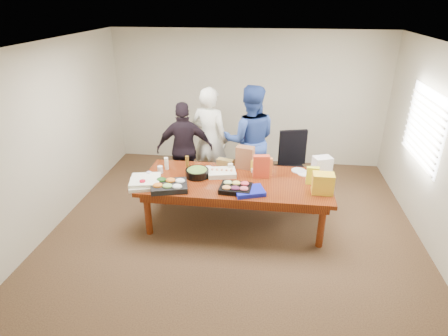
# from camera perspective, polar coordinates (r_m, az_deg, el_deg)

# --- Properties ---
(floor) EXTENTS (5.50, 5.00, 0.02)m
(floor) POSITION_cam_1_polar(r_m,az_deg,el_deg) (5.94, 1.72, -8.43)
(floor) COLOR #47301E
(floor) RESTS_ON ground
(ceiling) EXTENTS (5.50, 5.00, 0.02)m
(ceiling) POSITION_cam_1_polar(r_m,az_deg,el_deg) (4.99, 2.13, 18.63)
(ceiling) COLOR white
(ceiling) RESTS_ON wall_back
(wall_back) EXTENTS (5.50, 0.04, 2.70)m
(wall_back) POSITION_cam_1_polar(r_m,az_deg,el_deg) (7.70, 3.74, 10.54)
(wall_back) COLOR beige
(wall_back) RESTS_ON floor
(wall_front) EXTENTS (5.50, 0.04, 2.70)m
(wall_front) POSITION_cam_1_polar(r_m,az_deg,el_deg) (3.13, -2.64, -12.61)
(wall_front) COLOR beige
(wall_front) RESTS_ON floor
(wall_left) EXTENTS (0.04, 5.00, 2.70)m
(wall_left) POSITION_cam_1_polar(r_m,az_deg,el_deg) (6.19, -24.43, 4.72)
(wall_left) COLOR beige
(wall_left) RESTS_ON floor
(wall_right) EXTENTS (0.04, 5.00, 2.70)m
(wall_right) POSITION_cam_1_polar(r_m,az_deg,el_deg) (5.77, 30.22, 2.13)
(wall_right) COLOR beige
(wall_right) RESTS_ON floor
(window_panel) EXTENTS (0.03, 1.40, 1.10)m
(window_panel) POSITION_cam_1_polar(r_m,az_deg,el_deg) (6.24, 28.36, 5.55)
(window_panel) COLOR white
(window_panel) RESTS_ON wall_right
(window_blinds) EXTENTS (0.04, 1.36, 1.00)m
(window_blinds) POSITION_cam_1_polar(r_m,az_deg,el_deg) (6.23, 28.02, 5.58)
(window_blinds) COLOR beige
(window_blinds) RESTS_ON wall_right
(conference_table) EXTENTS (2.80, 1.20, 0.75)m
(conference_table) POSITION_cam_1_polar(r_m,az_deg,el_deg) (5.74, 1.77, -5.22)
(conference_table) COLOR #4C1C0F
(conference_table) RESTS_ON floor
(office_chair) EXTENTS (0.71, 0.71, 1.14)m
(office_chair) POSITION_cam_1_polar(r_m,az_deg,el_deg) (6.44, 10.35, -0.15)
(office_chair) COLOR black
(office_chair) RESTS_ON floor
(person_center) EXTENTS (0.79, 0.63, 1.88)m
(person_center) POSITION_cam_1_polar(r_m,az_deg,el_deg) (6.62, -2.22, 4.42)
(person_center) COLOR white
(person_center) RESTS_ON floor
(person_right) EXTENTS (1.01, 0.82, 1.94)m
(person_right) POSITION_cam_1_polar(r_m,az_deg,el_deg) (6.50, 3.98, 4.26)
(person_right) COLOR #294592
(person_right) RESTS_ON floor
(person_left) EXTENTS (1.04, 0.59, 1.66)m
(person_left) POSITION_cam_1_polar(r_m,az_deg,el_deg) (6.51, -6.02, 2.92)
(person_left) COLOR black
(person_left) RESTS_ON floor
(veggie_tray) EXTENTS (0.59, 0.52, 0.08)m
(veggie_tray) POSITION_cam_1_polar(r_m,az_deg,el_deg) (5.36, -8.40, -2.78)
(veggie_tray) COLOR black
(veggie_tray) RESTS_ON conference_table
(fruit_tray) EXTENTS (0.47, 0.38, 0.07)m
(fruit_tray) POSITION_cam_1_polar(r_m,az_deg,el_deg) (5.26, 1.81, -3.14)
(fruit_tray) COLOR black
(fruit_tray) RESTS_ON conference_table
(sheet_cake) EXTENTS (0.48, 0.40, 0.07)m
(sheet_cake) POSITION_cam_1_polar(r_m,az_deg,el_deg) (5.70, -0.34, -0.73)
(sheet_cake) COLOR white
(sheet_cake) RESTS_ON conference_table
(salad_bowl) EXTENTS (0.38, 0.38, 0.12)m
(salad_bowl) POSITION_cam_1_polar(r_m,az_deg,el_deg) (5.66, -4.15, -0.79)
(salad_bowl) COLOR black
(salad_bowl) RESTS_ON conference_table
(chip_bag_blue) EXTENTS (0.48, 0.42, 0.06)m
(chip_bag_blue) POSITION_cam_1_polar(r_m,az_deg,el_deg) (5.20, 3.91, -3.57)
(chip_bag_blue) COLOR #111AA0
(chip_bag_blue) RESTS_ON conference_table
(chip_bag_red) EXTENTS (0.26, 0.14, 0.35)m
(chip_bag_red) POSITION_cam_1_polar(r_m,az_deg,el_deg) (5.60, 5.72, 0.22)
(chip_bag_red) COLOR red
(chip_bag_red) RESTS_ON conference_table
(chip_bag_yellow) EXTENTS (0.18, 0.08, 0.27)m
(chip_bag_yellow) POSITION_cam_1_polar(r_m,az_deg,el_deg) (5.54, 13.42, -1.14)
(chip_bag_yellow) COLOR #E7F32C
(chip_bag_yellow) RESTS_ON conference_table
(chip_bag_orange) EXTENTS (0.19, 0.11, 0.28)m
(chip_bag_orange) POSITION_cam_1_polar(r_m,az_deg,el_deg) (5.70, 6.51, 0.21)
(chip_bag_orange) COLOR orange
(chip_bag_orange) RESTS_ON conference_table
(mayo_jar) EXTENTS (0.09, 0.09, 0.13)m
(mayo_jar) POSITION_cam_1_polar(r_m,az_deg,el_deg) (5.81, 0.98, 0.07)
(mayo_jar) COLOR beige
(mayo_jar) RESTS_ON conference_table
(mustard_bottle) EXTENTS (0.07, 0.07, 0.18)m
(mustard_bottle) POSITION_cam_1_polar(r_m,az_deg,el_deg) (5.83, 4.41, 0.37)
(mustard_bottle) COLOR yellow
(mustard_bottle) RESTS_ON conference_table
(dressing_bottle) EXTENTS (0.06, 0.06, 0.18)m
(dressing_bottle) POSITION_cam_1_polar(r_m,az_deg,el_deg) (5.99, -5.69, 1.03)
(dressing_bottle) COLOR brown
(dressing_bottle) RESTS_ON conference_table
(ranch_bottle) EXTENTS (0.08, 0.08, 0.20)m
(ranch_bottle) POSITION_cam_1_polar(r_m,az_deg,el_deg) (5.94, -8.83, 0.70)
(ranch_bottle) COLOR white
(ranch_bottle) RESTS_ON conference_table
(banana_bunch) EXTENTS (0.30, 0.26, 0.09)m
(banana_bunch) POSITION_cam_1_polar(r_m,az_deg,el_deg) (5.87, 5.72, -0.01)
(banana_bunch) COLOR yellow
(banana_bunch) RESTS_ON conference_table
(bread_loaf) EXTENTS (0.29, 0.18, 0.11)m
(bread_loaf) POSITION_cam_1_polar(r_m,az_deg,el_deg) (6.02, 0.18, 0.87)
(bread_loaf) COLOR olive
(bread_loaf) RESTS_ON conference_table
(kraft_bag) EXTENTS (0.30, 0.21, 0.36)m
(kraft_bag) POSITION_cam_1_polar(r_m,az_deg,el_deg) (5.89, 3.25, 1.62)
(kraft_bag) COLOR brown
(kraft_bag) RESTS_ON conference_table
(red_cup) EXTENTS (0.09, 0.09, 0.11)m
(red_cup) POSITION_cam_1_polar(r_m,az_deg,el_deg) (5.45, -12.36, -2.43)
(red_cup) COLOR #AF061B
(red_cup) RESTS_ON conference_table
(clear_cup_a) EXTENTS (0.08, 0.08, 0.11)m
(clear_cup_a) POSITION_cam_1_polar(r_m,az_deg,el_deg) (5.70, -11.41, -1.09)
(clear_cup_a) COLOR silver
(clear_cup_a) RESTS_ON conference_table
(clear_cup_b) EXTENTS (0.10, 0.10, 0.11)m
(clear_cup_b) POSITION_cam_1_polar(r_m,az_deg,el_deg) (5.85, -9.75, -0.24)
(clear_cup_b) COLOR white
(clear_cup_b) RESTS_ON conference_table
(pizza_box_lower) EXTENTS (0.52, 0.52, 0.05)m
(pizza_box_lower) POSITION_cam_1_polar(r_m,az_deg,el_deg) (5.52, -12.10, -2.40)
(pizza_box_lower) COLOR white
(pizza_box_lower) RESTS_ON conference_table
(pizza_box_upper) EXTENTS (0.50, 0.50, 0.05)m
(pizza_box_upper) POSITION_cam_1_polar(r_m,az_deg,el_deg) (5.52, -11.99, -1.83)
(pizza_box_upper) COLOR white
(pizza_box_upper) RESTS_ON pizza_box_lower
(plate_a) EXTENTS (0.28, 0.28, 0.01)m
(plate_a) POSITION_cam_1_polar(r_m,az_deg,el_deg) (5.89, 12.28, -0.80)
(plate_a) COLOR white
(plate_a) RESTS_ON conference_table
(plate_b) EXTENTS (0.26, 0.26, 0.01)m
(plate_b) POSITION_cam_1_polar(r_m,az_deg,el_deg) (5.96, 11.36, -0.38)
(plate_b) COLOR silver
(plate_b) RESTS_ON conference_table
(dip_bowl_a) EXTENTS (0.18, 0.18, 0.06)m
(dip_bowl_a) POSITION_cam_1_polar(r_m,az_deg,el_deg) (5.83, 4.89, -0.33)
(dip_bowl_a) COLOR silver
(dip_bowl_a) RESTS_ON conference_table
(dip_bowl_b) EXTENTS (0.18, 0.18, 0.06)m
(dip_bowl_b) POSITION_cam_1_polar(r_m,az_deg,el_deg) (5.85, -2.44, -0.16)
(dip_bowl_b) COLOR silver
(dip_bowl_b) RESTS_ON conference_table
(grocery_bag_white) EXTENTS (0.32, 0.28, 0.29)m
(grocery_bag_white) POSITION_cam_1_polar(r_m,az_deg,el_deg) (5.87, 14.80, 0.32)
(grocery_bag_white) COLOR white
(grocery_bag_white) RESTS_ON conference_table
(grocery_bag_yellow) EXTENTS (0.30, 0.21, 0.29)m
(grocery_bag_yellow) POSITION_cam_1_polar(r_m,az_deg,el_deg) (5.32, 14.93, -2.30)
(grocery_bag_yellow) COLOR yellow
(grocery_bag_yellow) RESTS_ON conference_table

